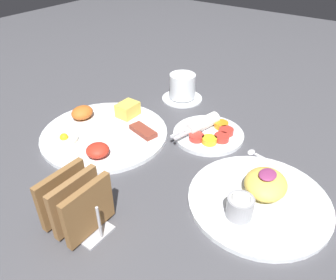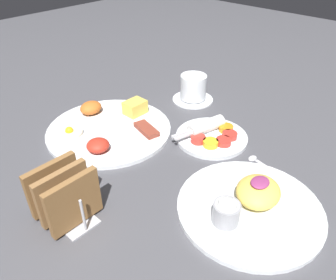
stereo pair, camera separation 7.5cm
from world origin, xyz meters
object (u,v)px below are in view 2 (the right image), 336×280
at_px(plate_breakfast, 109,127).
at_px(toast_rack, 64,196).
at_px(plate_foreground, 250,204).
at_px(coffee_cup, 193,89).
at_px(plate_condiments, 211,135).

xyz_separation_m(plate_breakfast, toast_rack, (-0.23, -0.17, 0.04)).
xyz_separation_m(plate_foreground, coffee_cup, (0.27, 0.36, 0.02)).
distance_m(toast_rack, coffee_cup, 0.52).
relative_size(plate_breakfast, plate_condiments, 1.74).
distance_m(plate_breakfast, coffee_cup, 0.28).
relative_size(plate_breakfast, plate_foreground, 1.16).
height_order(plate_condiments, plate_foreground, plate_foreground).
bearing_deg(toast_rack, coffee_cup, 13.38).
distance_m(plate_breakfast, plate_condiments, 0.26).
height_order(plate_breakfast, plate_foreground, plate_foreground).
distance_m(plate_condiments, toast_rack, 0.38).
relative_size(plate_condiments, plate_foreground, 0.67).
bearing_deg(plate_breakfast, toast_rack, -143.52).
xyz_separation_m(plate_breakfast, plate_foreground, (0.00, -0.41, 0.00)).
relative_size(plate_foreground, coffee_cup, 2.25).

